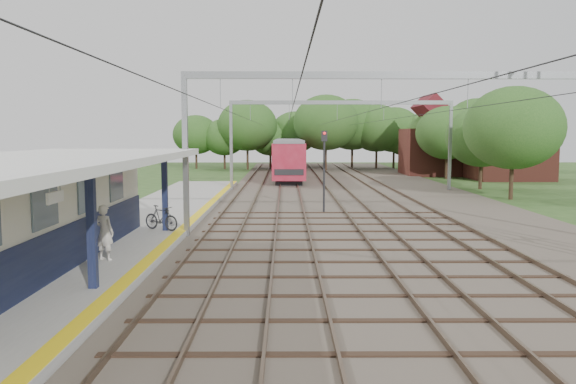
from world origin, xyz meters
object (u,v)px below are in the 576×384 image
object	(u,v)px
train	(288,154)
signal_post	(324,161)
bicycle	(161,218)
person	(105,232)

from	to	relation	value
train	signal_post	world-z (taller)	signal_post
bicycle	train	size ratio (longest dim) A/B	0.05
bicycle	train	bearing A→B (deg)	21.29
bicycle	train	distance (m)	40.96
bicycle	train	world-z (taller)	train
train	signal_post	distance (m)	33.17
person	bicycle	size ratio (longest dim) A/B	1.03
person	bicycle	distance (m)	5.71
train	signal_post	xyz separation A→B (m)	(1.85, -33.11, 0.85)
person	train	world-z (taller)	train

